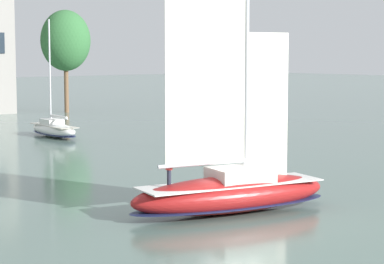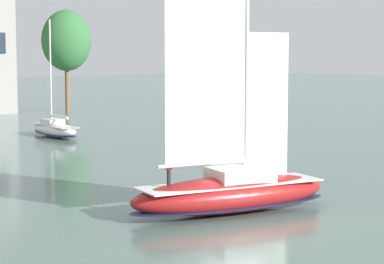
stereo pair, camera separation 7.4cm
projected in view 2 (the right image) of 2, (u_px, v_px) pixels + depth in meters
The scene contains 5 objects.
ground_plane at pixel (231, 212), 37.05m from camera, with size 400.00×400.00×0.00m, color slate.
tree_shore_left at pixel (66, 41), 99.09m from camera, with size 6.59×6.59×13.57m.
sailboat_main at pixel (231, 189), 36.94m from camera, with size 11.27×5.26×14.94m.
sailboat_moored_near_marina at pixel (240, 146), 58.41m from camera, with size 6.92×3.68×9.18m.
sailboat_moored_mid_channel at pixel (54, 129), 70.57m from camera, with size 2.86×8.17×11.03m.
Camera 2 is at (-24.83, -26.73, 7.85)m, focal length 70.00 mm.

